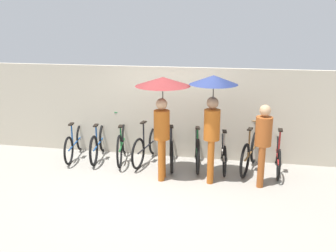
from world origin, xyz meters
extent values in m
plane|color=gray|center=(0.00, 0.00, 0.00)|extent=(30.00, 30.00, 0.00)
cube|color=#B2A893|center=(0.00, 1.87, 1.08)|extent=(12.71, 0.12, 2.15)
torus|color=black|center=(-2.43, 1.86, 0.33)|extent=(0.15, 0.66, 0.66)
torus|color=black|center=(-2.28, 0.85, 0.33)|extent=(0.15, 0.66, 0.66)
cylinder|color=#19478C|center=(-2.36, 1.36, 0.33)|extent=(0.19, 1.01, 0.04)
cylinder|color=#19478C|center=(-2.33, 1.18, 0.59)|extent=(0.04, 0.04, 0.52)
cube|color=black|center=(-2.33, 1.18, 0.86)|extent=(0.12, 0.21, 0.03)
cylinder|color=#19478C|center=(-2.43, 1.86, 0.64)|extent=(0.04, 0.04, 0.63)
cylinder|color=#19478C|center=(-2.43, 1.86, 0.95)|extent=(0.44, 0.09, 0.03)
torus|color=black|center=(-1.84, 1.88, 0.35)|extent=(0.16, 0.70, 0.70)
torus|color=black|center=(-1.70, 0.91, 0.35)|extent=(0.16, 0.70, 0.70)
cylinder|color=#19478C|center=(-1.77, 1.39, 0.35)|extent=(0.18, 0.98, 0.04)
cylinder|color=#19478C|center=(-1.74, 1.22, 0.59)|extent=(0.04, 0.04, 0.49)
cube|color=black|center=(-1.74, 1.22, 0.85)|extent=(0.12, 0.21, 0.03)
cylinder|color=#19478C|center=(-1.84, 1.88, 0.66)|extent=(0.04, 0.04, 0.63)
cylinder|color=#19478C|center=(-1.84, 1.88, 0.98)|extent=(0.44, 0.09, 0.03)
torus|color=black|center=(-1.27, 1.85, 0.37)|extent=(0.19, 0.74, 0.75)
torus|color=black|center=(-1.09, 0.90, 0.37)|extent=(0.19, 0.74, 0.75)
cylinder|color=#19662D|center=(-1.18, 1.38, 0.37)|extent=(0.22, 0.96, 0.04)
cylinder|color=#19662D|center=(-1.15, 1.21, 0.61)|extent=(0.04, 0.04, 0.48)
cube|color=black|center=(-1.15, 1.21, 0.87)|extent=(0.13, 0.21, 0.03)
cylinder|color=#19662D|center=(-1.27, 1.85, 0.70)|extent=(0.04, 0.04, 0.66)
cylinder|color=#19662D|center=(-1.27, 1.85, 1.03)|extent=(0.44, 0.11, 0.03)
torus|color=black|center=(-0.52, 1.92, 0.35)|extent=(0.15, 0.70, 0.70)
torus|color=black|center=(-0.66, 0.91, 0.35)|extent=(0.15, 0.70, 0.70)
cylinder|color=black|center=(-0.59, 1.41, 0.35)|extent=(0.17, 1.02, 0.04)
cylinder|color=black|center=(-0.61, 1.24, 0.66)|extent=(0.04, 0.04, 0.62)
cube|color=black|center=(-0.61, 1.24, 0.98)|extent=(0.12, 0.21, 0.03)
cylinder|color=black|center=(-0.52, 1.92, 0.65)|extent=(0.04, 0.04, 0.60)
cylinder|color=black|center=(-0.52, 1.92, 0.95)|extent=(0.44, 0.09, 0.03)
torus|color=black|center=(-0.11, 1.86, 0.36)|extent=(0.20, 0.71, 0.71)
torus|color=black|center=(0.11, 0.82, 0.36)|extent=(0.20, 0.71, 0.71)
cylinder|color=black|center=(0.00, 1.34, 0.36)|extent=(0.25, 1.04, 0.04)
cylinder|color=black|center=(0.04, 1.16, 0.64)|extent=(0.04, 0.04, 0.57)
cube|color=black|center=(0.04, 1.16, 0.94)|extent=(0.13, 0.21, 0.03)
cylinder|color=black|center=(-0.11, 1.86, 0.70)|extent=(0.04, 0.04, 0.69)
cylinder|color=black|center=(-0.11, 1.86, 1.04)|extent=(0.44, 0.12, 0.03)
torus|color=black|center=(0.51, 1.88, 0.39)|extent=(0.17, 0.78, 0.78)
torus|color=black|center=(0.67, 0.87, 0.39)|extent=(0.17, 0.78, 0.78)
cylinder|color=#19662D|center=(0.59, 1.37, 0.39)|extent=(0.19, 1.02, 0.04)
cylinder|color=#19662D|center=(0.62, 1.20, 0.65)|extent=(0.04, 0.04, 0.53)
cube|color=black|center=(0.62, 1.20, 0.93)|extent=(0.12, 0.21, 0.03)
cylinder|color=#19662D|center=(0.51, 1.88, 0.73)|extent=(0.04, 0.04, 0.69)
cylinder|color=#19662D|center=(0.51, 1.88, 1.08)|extent=(0.44, 0.09, 0.03)
torus|color=black|center=(1.12, 1.90, 0.33)|extent=(0.11, 0.67, 0.66)
torus|color=black|center=(1.23, 0.85, 0.33)|extent=(0.11, 0.67, 0.66)
cylinder|color=#A59E93|center=(1.18, 1.38, 0.33)|extent=(0.15, 1.05, 0.04)
cylinder|color=#A59E93|center=(1.20, 1.19, 0.60)|extent=(0.04, 0.04, 0.54)
cube|color=black|center=(1.20, 1.19, 0.88)|extent=(0.11, 0.21, 0.03)
cylinder|color=#A59E93|center=(1.12, 1.90, 0.68)|extent=(0.04, 0.04, 0.69)
cylinder|color=#A59E93|center=(1.12, 1.90, 1.03)|extent=(0.44, 0.07, 0.03)
torus|color=black|center=(1.88, 1.80, 0.37)|extent=(0.23, 0.73, 0.74)
torus|color=black|center=(1.65, 0.86, 0.37)|extent=(0.23, 0.73, 0.74)
cylinder|color=brown|center=(1.77, 1.33, 0.37)|extent=(0.26, 0.95, 0.04)
cylinder|color=brown|center=(1.73, 1.17, 0.66)|extent=(0.04, 0.04, 0.59)
cube|color=black|center=(1.73, 1.17, 0.97)|extent=(0.13, 0.22, 0.03)
cylinder|color=brown|center=(1.88, 1.80, 0.68)|extent=(0.04, 0.04, 0.61)
cylinder|color=brown|center=(1.88, 1.80, 0.98)|extent=(0.43, 0.13, 0.03)
torus|color=black|center=(2.38, 1.86, 0.33)|extent=(0.07, 0.66, 0.66)
torus|color=black|center=(2.33, 0.86, 0.33)|extent=(0.07, 0.66, 0.66)
cylinder|color=maroon|center=(2.36, 1.36, 0.33)|extent=(0.08, 1.01, 0.04)
cylinder|color=maroon|center=(2.35, 1.18, 0.65)|extent=(0.04, 0.04, 0.64)
cube|color=black|center=(2.35, 1.18, 0.98)|extent=(0.10, 0.20, 0.03)
cylinder|color=maroon|center=(2.38, 1.86, 0.65)|extent=(0.04, 0.04, 0.64)
cylinder|color=maroon|center=(2.38, 1.86, 0.97)|extent=(0.44, 0.05, 0.03)
cylinder|color=#B25619|center=(-0.02, 0.37, 0.44)|extent=(0.13, 0.13, 0.87)
cylinder|color=#B25619|center=(-0.03, 0.55, 0.44)|extent=(0.13, 0.13, 0.87)
cylinder|color=#B25619|center=(-0.03, 0.46, 1.17)|extent=(0.32, 0.32, 0.59)
sphere|color=tan|center=(-0.03, 0.46, 1.60)|extent=(0.23, 0.23, 0.23)
cylinder|color=#332D28|center=(-0.03, 0.60, 1.56)|extent=(0.02, 0.02, 0.73)
cone|color=#591919|center=(-0.03, 0.60, 2.02)|extent=(1.10, 1.10, 0.18)
cylinder|color=#B25619|center=(0.97, 0.43, 0.45)|extent=(0.13, 0.13, 0.90)
cylinder|color=#B25619|center=(0.97, 0.61, 0.45)|extent=(0.13, 0.13, 0.90)
cylinder|color=#B25619|center=(0.97, 0.52, 1.20)|extent=(0.32, 0.32, 0.61)
sphere|color=#997051|center=(0.97, 0.52, 1.64)|extent=(0.23, 0.23, 0.23)
cylinder|color=#332D28|center=(0.96, 0.66, 1.61)|extent=(0.02, 0.02, 0.74)
cone|color=#19234C|center=(0.96, 0.66, 2.07)|extent=(0.95, 0.95, 0.18)
cylinder|color=#9E4C1E|center=(1.96, 0.44, 0.42)|extent=(0.13, 0.13, 0.84)
cylinder|color=#9E4C1E|center=(1.97, 0.61, 0.42)|extent=(0.13, 0.13, 0.84)
cylinder|color=#9E4C1E|center=(1.96, 0.52, 1.12)|extent=(0.32, 0.32, 0.57)
sphere|color=tan|center=(1.96, 0.52, 1.54)|extent=(0.22, 0.22, 0.22)
camera|label=1|loc=(1.46, -6.59, 3.19)|focal=40.00mm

